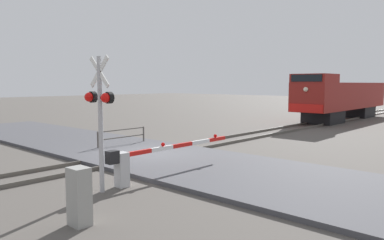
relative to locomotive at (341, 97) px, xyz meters
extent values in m
plane|color=#514C47|center=(0.00, -22.88, -2.03)|extent=(160.00, 160.00, 0.00)
cube|color=#59544C|center=(-0.72, -22.88, -1.96)|extent=(0.08, 80.00, 0.15)
cube|color=#59544C|center=(0.72, -22.88, -1.96)|extent=(0.08, 80.00, 0.15)
cube|color=#47474C|center=(0.00, -22.88, -1.96)|extent=(36.00, 5.81, 0.15)
cube|color=black|center=(0.00, -3.76, -1.51)|extent=(2.45, 3.20, 1.05)
cube|color=black|center=(0.00, 4.33, -1.51)|extent=(2.45, 3.20, 1.05)
cube|color=maroon|center=(0.00, 0.28, 0.16)|extent=(2.88, 14.70, 2.30)
cube|color=maroon|center=(0.00, -5.64, 1.64)|extent=(2.82, 2.86, 0.66)
cube|color=black|center=(0.00, -7.10, 1.64)|extent=(2.45, 0.06, 0.53)
cube|color=red|center=(0.00, -7.11, -0.63)|extent=(2.74, 0.08, 0.64)
sphere|color=#F2EACC|center=(0.00, -7.12, 0.80)|extent=(0.36, 0.36, 0.36)
cylinder|color=#ADADB2|center=(3.26, -27.43, -0.01)|extent=(0.14, 0.14, 4.06)
cube|color=white|center=(3.26, -27.43, 1.57)|extent=(0.95, 0.04, 0.95)
cube|color=white|center=(3.26, -27.43, 1.57)|extent=(0.95, 0.04, 0.95)
cube|color=black|center=(3.26, -27.43, 0.82)|extent=(1.04, 0.08, 0.08)
sphere|color=red|center=(2.84, -27.53, 0.82)|extent=(0.28, 0.28, 0.28)
sphere|color=red|center=(3.68, -27.53, 0.82)|extent=(0.28, 0.28, 0.28)
cylinder|color=black|center=(2.84, -27.41, 0.82)|extent=(0.34, 0.14, 0.34)
cylinder|color=black|center=(3.68, -27.41, 0.82)|extent=(0.34, 0.14, 0.34)
cube|color=silver|center=(3.25, -26.68, -1.48)|extent=(0.36, 0.36, 1.10)
cube|color=black|center=(3.25, -27.03, -1.03)|extent=(0.28, 0.36, 0.40)
cube|color=red|center=(3.25, -25.97, -1.03)|extent=(0.10, 1.02, 0.14)
cube|color=white|center=(3.25, -24.95, -1.03)|extent=(0.10, 1.02, 0.14)
cube|color=red|center=(3.25, -23.94, -1.03)|extent=(0.10, 1.02, 0.14)
cube|color=white|center=(3.25, -22.92, -1.03)|extent=(0.10, 1.02, 0.14)
cube|color=red|center=(3.25, -21.90, -1.03)|extent=(0.10, 1.02, 0.14)
sphere|color=red|center=(3.25, -24.90, -0.89)|extent=(0.14, 0.14, 0.14)
sphere|color=red|center=(3.25, -22.00, -0.89)|extent=(0.14, 0.14, 0.14)
cube|color=#999993|center=(5.15, -29.32, -1.35)|extent=(0.50, 0.39, 1.36)
cylinder|color=#4C4742|center=(-2.76, -23.58, -1.56)|extent=(0.08, 0.08, 0.95)
cylinder|color=#4C4742|center=(-2.76, -20.70, -1.56)|extent=(0.08, 0.08, 0.95)
cylinder|color=#4C4742|center=(-2.76, -22.14, -1.12)|extent=(0.06, 2.88, 0.06)
cylinder|color=#4C4742|center=(-2.76, -22.14, -1.51)|extent=(0.06, 2.88, 0.06)
camera|label=1|loc=(12.69, -33.73, 1.22)|focal=34.97mm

